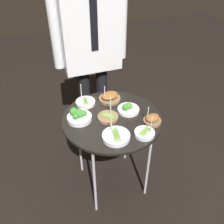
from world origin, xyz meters
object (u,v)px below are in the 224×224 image
Objects in this scene: bowl_broccoli_center at (79,116)px; bowl_asparagus_near_rim at (108,117)px; bowl_roast_front_center at (152,119)px; bowl_broccoli_front_left at (128,109)px; waiter_figure at (91,41)px; bowl_asparagus_mid_left at (116,136)px; bowl_asparagus_back_right at (86,102)px; bowl_asparagus_back_left at (145,133)px; bowl_roast_mid_right at (110,97)px; serving_cart at (112,123)px.

bowl_asparagus_near_rim is at bearing -16.95° from bowl_broccoli_center.
bowl_roast_front_center is (0.46, -0.20, -0.01)m from bowl_broccoli_center.
bowl_broccoli_front_left is 0.63m from waiter_figure.
bowl_asparagus_back_right is at bearing 100.01° from bowl_asparagus_mid_left.
bowl_broccoli_center is 0.50m from bowl_roast_front_center.
bowl_broccoli_front_left is 0.17m from bowl_asparagus_near_rim.
bowl_roast_mid_right is at bearing 98.88° from bowl_asparagus_back_left.
bowl_asparagus_back_right reaches higher than bowl_asparagus_mid_left.
bowl_asparagus_back_right is (-0.10, 0.23, 0.00)m from bowl_asparagus_near_rim.
bowl_asparagus_mid_left is 1.17× the size of bowl_asparagus_back_left.
bowl_broccoli_front_left is (0.14, 0.03, 0.07)m from serving_cart.
bowl_asparagus_back_left is at bearing -40.31° from bowl_broccoli_center.
bowl_roast_mid_right is at bearing -4.82° from bowl_asparagus_back_right.
bowl_asparagus_back_left reaches higher than bowl_roast_front_center.
waiter_figure is at bearing 83.88° from bowl_asparagus_near_rim.
bowl_asparagus_near_rim is at bearing 151.24° from bowl_roast_front_center.
bowl_broccoli_front_left is 0.36m from bowl_broccoli_center.
bowl_asparagus_back_right reaches higher than bowl_roast_front_center.
bowl_asparagus_near_rim reaches higher than bowl_broccoli_front_left.
bowl_roast_front_center reaches higher than bowl_broccoli_front_left.
waiter_figure is at bearing 101.10° from bowl_broccoli_front_left.
bowl_broccoli_center is at bearing 139.69° from bowl_asparagus_back_left.
bowl_asparagus_back_left is 0.54m from bowl_asparagus_back_right.
bowl_roast_mid_right reaches higher than bowl_roast_front_center.
bowl_roast_front_center is at bearing -31.57° from serving_cart.
bowl_asparagus_back_left reaches higher than bowl_roast_mid_right.
bowl_broccoli_center is 0.10× the size of waiter_figure.
bowl_broccoli_center is at bearing 165.07° from serving_cart.
serving_cart is 4.11× the size of bowl_broccoli_center.
bowl_asparagus_near_rim is at bearing -96.12° from waiter_figure.
bowl_asparagus_back_right is 0.09× the size of waiter_figure.
bowl_asparagus_back_right reaches higher than bowl_broccoli_front_left.
bowl_asparagus_near_rim is at bearing 123.74° from bowl_asparagus_back_left.
bowl_broccoli_front_left is at bearing -67.80° from bowl_roast_mid_right.
bowl_broccoli_front_left is at bearing 89.29° from bowl_asparagus_back_left.
serving_cart is 5.52× the size of bowl_roast_front_center.
bowl_roast_mid_right is 1.31× the size of bowl_roast_front_center.
bowl_asparagus_back_left is at bearing -137.79° from bowl_roast_front_center.
bowl_asparagus_near_rim is at bearing -112.97° from bowl_roast_mid_right.
waiter_figure reaches higher than bowl_asparagus_near_rim.
bowl_asparagus_near_rim is 0.25m from bowl_asparagus_back_right.
waiter_figure reaches higher than bowl_roast_front_center.
bowl_asparagus_near_rim reaches higher than bowl_roast_front_center.
bowl_roast_mid_right is 0.10× the size of waiter_figure.
serving_cart is 4.62× the size of bowl_asparagus_near_rim.
bowl_asparagus_back_left is at bearing -90.71° from bowl_broccoli_front_left.
bowl_asparagus_back_left is 0.14m from bowl_roast_front_center.
bowl_asparagus_near_rim reaches higher than serving_cart.
bowl_asparagus_back_right is (-0.26, 0.47, -0.00)m from bowl_asparagus_back_left.
bowl_asparagus_mid_left is 1.41× the size of bowl_roast_front_center.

